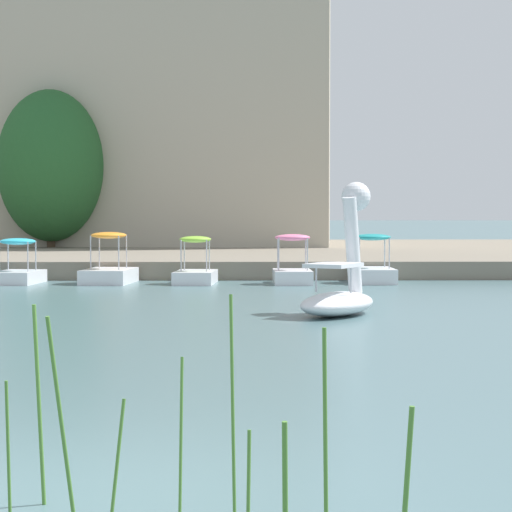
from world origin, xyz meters
The scene contains 11 objects.
ground_plane centered at (0.00, 0.00, 0.00)m, with size 590.23×590.23×0.00m, color slate.
shore_bank_far centered at (0.00, 37.45, 0.29)m, with size 159.22×26.89×0.58m, color slate.
swan_boat centered at (3.38, 13.29, 0.70)m, with size 2.28×2.76×2.77m.
pedal_boat_teal centered at (5.29, 22.93, 0.43)m, with size 1.25×2.37×1.48m.
pedal_boat_pink centered at (2.84, 22.50, 0.42)m, with size 1.13×1.96×1.48m.
pedal_boat_lime centered at (-0.07, 22.58, 0.38)m, with size 1.31×2.12×1.43m.
pedal_boat_orange centered at (-2.68, 22.78, 0.43)m, with size 1.58×2.38×1.54m.
pedal_boat_cyan centered at (-5.39, 22.70, 0.39)m, with size 1.40×2.07×1.36m.
tree_willow_overhanging centered at (-7.19, 37.59, 4.23)m, with size 6.47×6.62×7.03m.
apartment_block centered at (-2.31, 43.88, 8.30)m, with size 16.22×12.90×15.44m, color #B2A893.
reed_clump_foreground centered at (0.86, -1.26, 0.61)m, with size 3.70×1.62×1.57m.
Camera 1 is at (1.29, -7.49, 2.10)m, focal length 70.60 mm.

